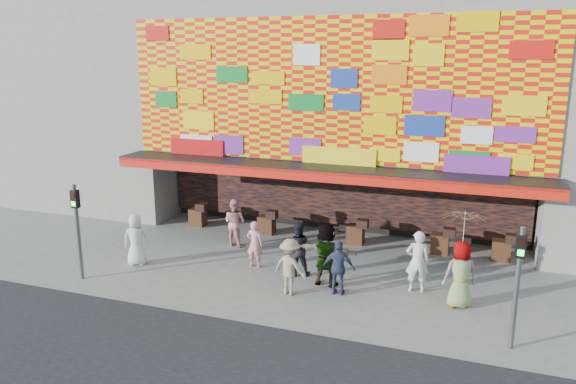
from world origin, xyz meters
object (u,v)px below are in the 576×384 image
Objects in this scene: ped_d at (290,267)px; ped_i at (235,222)px; ped_f at (326,254)px; signal_left at (77,221)px; ped_g at (460,275)px; ped_h at (417,261)px; ped_e at (339,268)px; ped_c at (297,248)px; signal_right at (518,275)px; parasol at (464,230)px; ped_a at (136,240)px; ped_b at (255,244)px.

ped_i is at bearing -29.29° from ped_d.
ped_d is at bearing 56.06° from ped_f.
signal_left is 1.59× the size of ped_g.
ped_e is at bearing 16.13° from ped_h.
ped_i is at bearing -53.40° from ped_c.
signal_right is 2.34m from parasol.
ped_c is at bearing 160.34° from ped_i.
parasol is (1.23, -0.66, 1.29)m from ped_h.
ped_a is at bearing -3.36° from ped_h.
ped_a is 6.34m from ped_f.
ped_f is 1.03× the size of ped_g.
ped_c is 5.15m from parasol.
ped_c is 0.88× the size of parasol.
ped_f is at bearing 177.03° from parasol.
ped_a is 10.17m from ped_g.
ped_b is (4.65, 2.73, -1.08)m from signal_left.
parasol is at bearing 124.51° from signal_right.
ped_f is at bearing 161.97° from ped_a.
ped_i is (-6.72, 1.88, -0.05)m from ped_h.
ped_e is at bearing 161.81° from ped_b.
ped_c is at bearing -9.45° from ped_h.
signal_right is 5.00m from ped_e.
signal_left is 1.80× the size of ped_d.
ped_a is at bearing 9.60° from ped_f.
ped_h reaches higher than ped_a.
ped_g is (10.17, 0.31, 0.08)m from ped_a.
ped_g is (3.32, 0.34, 0.13)m from ped_e.
ped_c reaches higher than ped_b.
ped_h is at bearing 158.62° from ped_c.
ped_d reaches higher than ped_e.
ped_f is 4.05m from parasol.
ped_c is (-6.24, 2.56, -0.99)m from signal_right.
signal_left is at bearing 5.06° from ped_h.
ped_a reaches higher than ped_b.
parasol is at bearing -173.98° from ped_e.
ped_e is 3.34m from ped_g.
ped_c is 0.94× the size of ped_h.
ped_h is (-2.55, 2.57, -0.94)m from signal_right.
ped_e is at bearing -174.16° from parasol.
ped_d is 0.96× the size of ped_i.
signal_right reaches higher than ped_a.
ped_d is (-5.96, 1.13, -1.03)m from signal_right.
parasol is at bearing 150.93° from ped_c.
ped_f is 2.66m from ped_h.
signal_left is 5.53m from ped_i.
signal_left reaches higher than ped_a.
ped_a is at bearing 172.06° from signal_right.
ped_g is (3.85, -0.20, -0.03)m from ped_f.
ped_b is 3.33m from ped_e.
ped_a is at bearing -178.27° from parasol.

